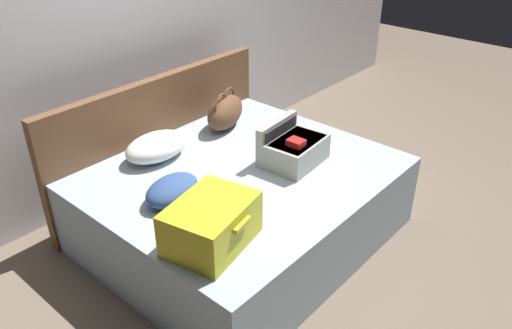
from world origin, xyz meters
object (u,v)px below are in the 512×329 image
hard_case_medium (293,148)px  duffel_bag (225,112)px  bed (243,204)px  hard_case_large (211,224)px  pillow_near_headboard (156,147)px  pillow_center_head (172,190)px

hard_case_medium → duffel_bag: size_ratio=0.92×
bed → hard_case_large: bearing=-149.5°
pillow_near_headboard → hard_case_large: bearing=-113.2°
bed → pillow_near_headboard: pillow_near_headboard is taller
hard_case_large → duffel_bag: size_ratio=1.11×
hard_case_medium → pillow_near_headboard: size_ratio=0.96×
hard_case_medium → pillow_center_head: (-0.87, 0.27, -0.04)m
hard_case_large → pillow_near_headboard: hard_case_large is taller
pillow_near_headboard → pillow_center_head: pillow_near_headboard is taller
hard_case_large → hard_case_medium: (1.01, 0.22, -0.02)m
bed → hard_case_large: 0.89m
hard_case_large → pillow_center_head: 0.51m
bed → hard_case_large: hard_case_large is taller
duffel_bag → pillow_center_head: bearing=-153.5°
hard_case_medium → duffel_bag: bearing=77.6°
hard_case_medium → hard_case_large: bearing=-172.8°
bed → hard_case_medium: 0.53m
bed → hard_case_medium: size_ratio=4.25×
hard_case_medium → bed: bearing=146.0°
bed → duffel_bag: 0.82m
duffel_bag → pillow_center_head: duffel_bag is taller
duffel_bag → hard_case_large: bearing=-138.7°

